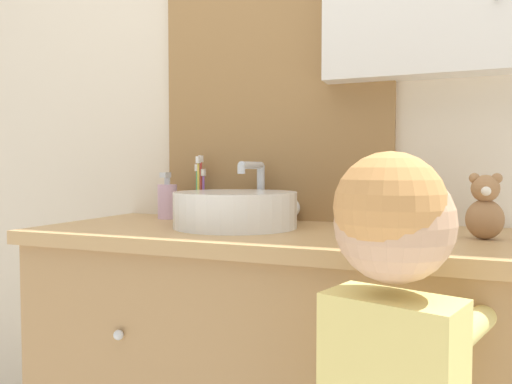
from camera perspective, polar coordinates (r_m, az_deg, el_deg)
wall_back at (r=1.59m, az=5.68°, el=13.30°), size 3.20×0.18×2.50m
vanity_counter at (r=1.41m, az=1.08°, el=-21.06°), size 1.22×0.54×0.82m
sink_basin at (r=1.35m, az=-2.20°, el=-1.89°), size 0.33×0.39×0.18m
toothbrush_holder at (r=1.61m, az=-6.43°, el=-1.19°), size 0.06×0.06×0.20m
soap_dispenser at (r=1.60m, az=-10.10°, el=-0.96°), size 0.06×0.06×0.15m
teddy_bear at (r=1.23m, az=24.70°, el=-1.68°), size 0.08×0.07×0.15m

